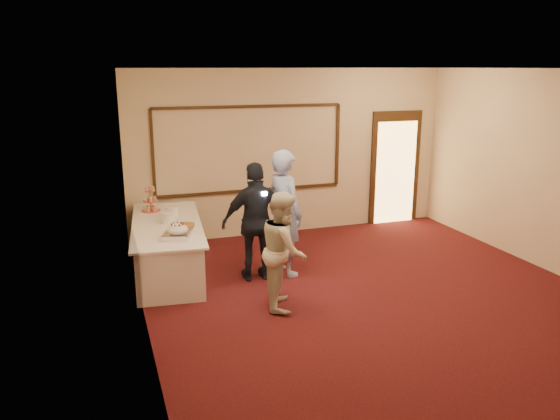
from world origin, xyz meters
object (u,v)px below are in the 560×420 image
Objects in this scene: man at (285,213)px; woman at (284,250)px; buffet_table at (168,247)px; guest at (257,222)px; tart at (187,226)px; cupcake_stand at (150,201)px; plate_stack_a at (168,218)px; pavlova_tray at (178,231)px; plate_stack_b at (172,212)px.

woman is at bearing 141.79° from man.
man reaches higher than buffet_table.
guest is at bearing 80.12° from man.
man is (1.39, -0.31, 0.14)m from tart.
cupcake_stand is 2.54× the size of plate_stack_a.
guest is at bearing 21.54° from woman.
man is (1.59, 0.11, 0.09)m from pavlova_tray.
buffet_table is at bearing -79.90° from cupcake_stand.
man is at bearing -20.91° from buffet_table.
cupcake_stand is (-0.20, 1.53, 0.08)m from pavlova_tray.
woman is (-0.39, -1.07, -0.18)m from man.
guest reaches higher than woman.
plate_stack_b is at bearing -40.60° from guest.
woman is at bearing -60.73° from cupcake_stand.
woman is at bearing -60.94° from plate_stack_b.
cupcake_stand is at bearing 101.37° from plate_stack_a.
buffet_table is 13.59× the size of plate_stack_b.
cupcake_stand is at bearing -44.84° from guest.
guest is (1.14, 0.04, 0.02)m from pavlova_tray.
pavlova_tray reaches higher than plate_stack_a.
cupcake_stand is 1.19m from tart.
pavlova_tray is 1.54m from woman.
woman reaches higher than pavlova_tray.
man is at bearing -38.54° from cupcake_stand.
man is at bearing -32.30° from plate_stack_b.
plate_stack_b is 0.11× the size of man.
woman is (1.13, -2.03, -0.09)m from plate_stack_b.
plate_stack_a reaches higher than buffet_table.
cupcake_stand is at bearing 100.10° from buffet_table.
plate_stack_b is 0.66m from tart.
guest reaches higher than plate_stack_b.
man is at bearing -168.19° from guest.
man is (1.64, -0.63, 0.55)m from buffet_table.
plate_stack_b is at bearing 47.11° from woman.
cupcake_stand is 0.82m from plate_stack_a.
woman is 0.88× the size of guest.
cupcake_stand is 2.00m from guest.
guest is (1.34, -1.49, -0.06)m from cupcake_stand.
man is at bearing -20.81° from plate_stack_a.
man is (1.51, -0.96, 0.09)m from plate_stack_b.
pavlova_tray is at bearing -82.61° from cupcake_stand.
tart is 1.43m from man.
buffet_table is 0.87m from pavlova_tray.
cupcake_stand reaches higher than plate_stack_a.
cupcake_stand is 2.25× the size of plate_stack_b.
man is (1.78, -1.42, 0.01)m from cupcake_stand.
tart reaches higher than buffet_table.
cupcake_stand reaches higher than buffet_table.
cupcake_stand is 0.54m from plate_stack_b.
buffet_table is at bearing 50.64° from man.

